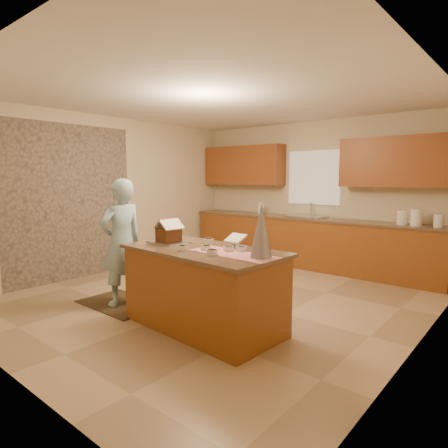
{
  "coord_description": "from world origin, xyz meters",
  "views": [
    {
      "loc": [
        3.36,
        -3.93,
        1.66
      ],
      "look_at": [
        -0.1,
        0.2,
        1.0
      ],
      "focal_mm": 30.76,
      "sensor_mm": 36.0,
      "label": 1
    }
  ],
  "objects_px": {
    "tinsel_tree": "(261,230)",
    "island_base": "(203,290)",
    "gingerbread_house": "(169,233)",
    "boy": "(121,242)"
  },
  "relations": [
    {
      "from": "boy",
      "to": "gingerbread_house",
      "type": "relative_size",
      "value": 5.7
    },
    {
      "from": "tinsel_tree",
      "to": "gingerbread_house",
      "type": "height_order",
      "value": "tinsel_tree"
    },
    {
      "from": "boy",
      "to": "gingerbread_house",
      "type": "distance_m",
      "value": 0.82
    },
    {
      "from": "island_base",
      "to": "tinsel_tree",
      "type": "relative_size",
      "value": 3.27
    },
    {
      "from": "island_base",
      "to": "boy",
      "type": "height_order",
      "value": "boy"
    },
    {
      "from": "tinsel_tree",
      "to": "gingerbread_house",
      "type": "bearing_deg",
      "value": -179.03
    },
    {
      "from": "gingerbread_house",
      "to": "boy",
      "type": "bearing_deg",
      "value": -172.68
    },
    {
      "from": "island_base",
      "to": "tinsel_tree",
      "type": "bearing_deg",
      "value": 3.67
    },
    {
      "from": "gingerbread_house",
      "to": "island_base",
      "type": "bearing_deg",
      "value": 1.87
    },
    {
      "from": "tinsel_tree",
      "to": "island_base",
      "type": "bearing_deg",
      "value": -179.66
    }
  ]
}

